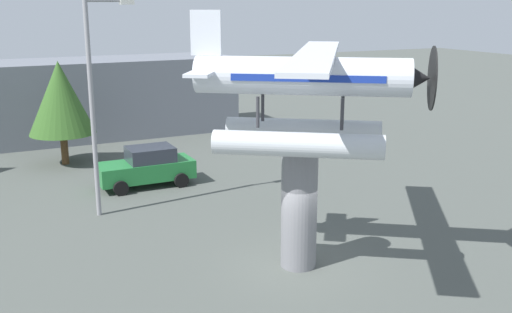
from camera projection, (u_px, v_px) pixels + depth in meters
ground_plane at (298, 265)px, 18.71m from camera, size 140.00×140.00×0.00m
display_pedestal at (299, 208)px, 18.24m from camera, size 1.10×1.10×3.75m
floatplane_monument at (306, 93)px, 17.34m from camera, size 7.13×9.18×4.00m
car_mid_green at (147, 167)px, 26.65m from camera, size 4.20×2.02×1.76m
streetlight_primary at (96, 93)px, 22.07m from camera, size 1.84×0.28×8.13m
storefront_building at (115, 97)px, 37.08m from camera, size 14.57×5.03×4.65m
tree_east at (60, 98)px, 29.64m from camera, size 3.27×3.27×5.21m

